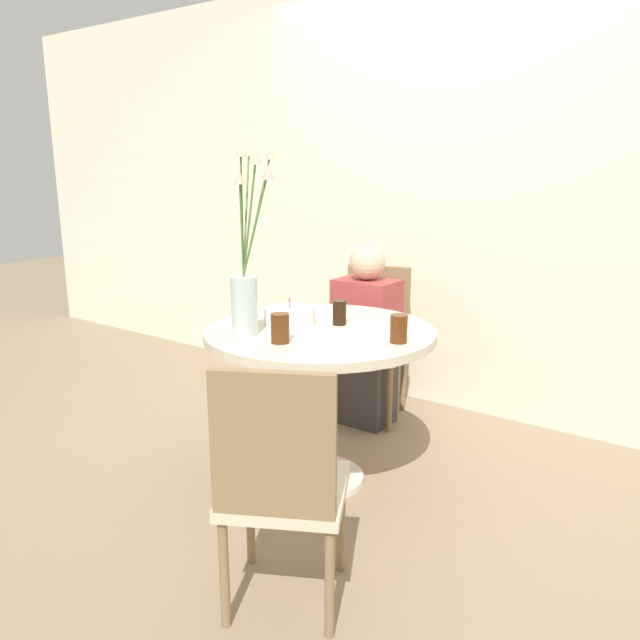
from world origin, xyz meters
name	(u,v)px	position (x,y,z in m)	size (l,w,h in m)	color
ground_plane	(320,480)	(0.00, 0.00, 0.00)	(16.00, 16.00, 0.00)	#89755B
wall_back	(446,195)	(0.00, 1.28, 1.30)	(8.00, 0.05, 2.60)	beige
dining_table	(320,358)	(0.00, 0.00, 0.61)	(1.04, 1.04, 0.75)	beige
chair_right_flank	(373,334)	(-0.24, 0.88, 0.49)	(0.49, 0.49, 0.89)	beige
chair_far_back	(281,478)	(0.43, -0.81, 0.49)	(0.54, 0.54, 0.89)	beige
birthday_cake	(290,316)	(-0.16, -0.01, 0.79)	(0.24, 0.24, 0.12)	white
flower_vase	(246,281)	(-0.20, -0.26, 0.99)	(0.22, 0.21, 0.79)	#B2C6C1
side_plate	(360,335)	(0.22, -0.01, 0.76)	(0.21, 0.21, 0.01)	white
drink_glass_0	(279,328)	(0.00, -0.28, 0.81)	(0.08, 0.08, 0.12)	#51280F
drink_glass_1	(339,313)	(0.03, 0.11, 0.81)	(0.06, 0.06, 0.11)	black
drink_glass_2	(399,329)	(0.40, 0.01, 0.81)	(0.07, 0.07, 0.12)	#51280F
person_woman	(366,341)	(-0.20, 0.73, 0.49)	(0.34, 0.24, 1.05)	#383333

